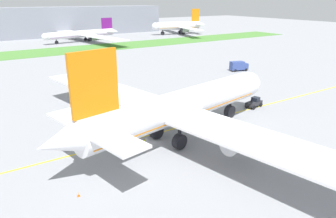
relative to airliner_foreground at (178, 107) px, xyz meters
name	(u,v)px	position (x,y,z in m)	size (l,w,h in m)	color
ground_plane	(150,142)	(-4.62, 1.61, -5.89)	(600.00, 600.00, 0.00)	gray
apron_taxi_line	(143,137)	(-4.62, 4.17, -5.88)	(280.00, 0.36, 0.01)	yellow
grass_median_strip	(27,54)	(-4.62, 110.32, -5.84)	(320.00, 24.00, 0.10)	#4C8438
airliner_foreground	(178,107)	(0.00, 0.00, 0.00)	(48.12, 76.03, 17.35)	white
pushback_tug	(254,103)	(24.55, 4.76, -4.89)	(6.16, 3.00, 2.20)	#26262B
ground_crew_wingwalker_port	(144,142)	(-6.65, 0.09, -4.85)	(0.51, 0.47, 1.71)	black
ground_crew_marshaller_front	(247,135)	(9.85, -7.06, -4.94)	(0.52, 0.36, 1.56)	black
ground_crew_wingwalker_starboard	(323,163)	(11.56, -20.08, -4.89)	(0.58, 0.26, 1.64)	black
traffic_cone_port_wing	(79,194)	(-20.19, -7.22, -5.60)	(0.36, 0.36, 0.58)	#F2590C
service_truck_fuel_bowser	(239,66)	(48.96, 33.99, -4.17)	(6.52, 3.96, 3.21)	#33478C
parked_airliner_far_left	(83,34)	(30.70, 137.06, -1.68)	(45.98, 75.43, 12.38)	white
parked_airliner_far_centre	(179,26)	(97.34, 137.88, -0.31)	(38.14, 58.41, 16.49)	white
terminal_building	(62,21)	(30.21, 174.51, 3.11)	(135.29, 20.00, 18.00)	gray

